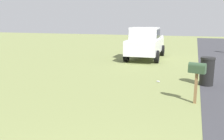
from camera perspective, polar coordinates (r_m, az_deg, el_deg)
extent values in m
cube|color=brown|center=(7.79, 19.35, -4.13)|extent=(0.09, 0.09, 0.96)
cube|color=#334C33|center=(7.66, 19.64, 0.12)|extent=(0.33, 0.53, 0.22)
cylinder|color=#334C33|center=(7.64, 19.70, 0.93)|extent=(0.33, 0.53, 0.20)
cube|color=red|center=(7.75, 19.68, 0.75)|extent=(0.02, 0.04, 0.18)
cube|color=silver|center=(16.27, 8.08, 5.84)|extent=(4.91, 2.01, 0.90)
cube|color=silver|center=(15.64, 7.81, 8.67)|extent=(1.70, 1.77, 0.76)
cube|color=black|center=(15.64, 7.81, 8.67)|extent=(1.65, 1.81, 0.53)
cube|color=silver|center=(17.17, 11.61, 7.74)|extent=(2.53, 0.15, 0.12)
cube|color=silver|center=(17.44, 5.90, 7.97)|extent=(2.53, 0.15, 0.12)
cylinder|color=black|center=(14.62, 10.61, 3.13)|extent=(0.77, 0.28, 0.76)
cylinder|color=black|center=(14.96, 3.44, 3.50)|extent=(0.77, 0.28, 0.76)
cylinder|color=black|center=(17.79, 11.90, 4.58)|extent=(0.77, 0.28, 0.76)
cylinder|color=black|center=(18.07, 5.94, 4.88)|extent=(0.77, 0.28, 0.76)
cylinder|color=black|center=(10.11, 21.71, -0.53)|extent=(0.53, 0.53, 1.04)
cylinder|color=black|center=(10.01, 21.95, 2.59)|extent=(0.55, 0.55, 0.08)
cylinder|color=silver|center=(10.13, 11.00, -2.70)|extent=(0.08, 0.13, 0.07)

